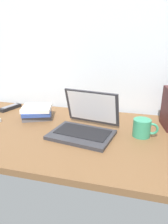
# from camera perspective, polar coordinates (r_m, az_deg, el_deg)

# --- Properties ---
(desk) EXTENTS (1.60, 0.76, 0.03)m
(desk) POSITION_cam_1_polar(r_m,az_deg,el_deg) (1.13, 0.22, -6.45)
(desk) COLOR brown
(desk) RESTS_ON ground
(laptop) EXTENTS (0.35, 0.33, 0.21)m
(laptop) POSITION_cam_1_polar(r_m,az_deg,el_deg) (1.12, 0.32, -3.40)
(laptop) COLOR #2D2D33
(laptop) RESTS_ON desk
(coffee_mug) EXTENTS (0.13, 0.09, 0.09)m
(coffee_mug) POSITION_cam_1_polar(r_m,az_deg,el_deg) (1.12, 15.21, -4.03)
(coffee_mug) COLOR #338C66
(coffee_mug) RESTS_ON desk
(remote_control_far) EXTENTS (0.09, 0.17, 0.02)m
(remote_control_far) POSITION_cam_1_polar(r_m,az_deg,el_deg) (1.57, -18.95, 1.13)
(remote_control_far) COLOR black
(remote_control_far) RESTS_ON desk
(book_stack) EXTENTS (0.21, 0.20, 0.08)m
(book_stack) POSITION_cam_1_polar(r_m,az_deg,el_deg) (1.35, -12.35, -0.01)
(book_stack) COLOR #595960
(book_stack) RESTS_ON desk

